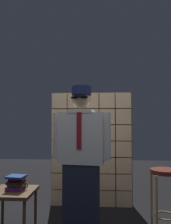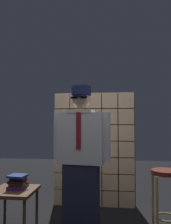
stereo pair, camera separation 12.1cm
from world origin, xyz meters
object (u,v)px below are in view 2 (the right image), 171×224
bar_stool (166,187)px  coffee_mug (23,185)px  book_stack (18,182)px  standing_person (81,157)px  side_table (14,195)px

bar_stool → coffee_mug: 1.74m
book_stack → coffee_mug: (0.07, -0.00, -0.04)m
standing_person → side_table: (-0.84, 0.02, -0.48)m
standing_person → coffee_mug: 0.83m
side_table → book_stack: size_ratio=2.27×
book_stack → side_table: bearing=-131.2°
book_stack → coffee_mug: bearing=-3.6°
standing_person → book_stack: 0.87m
standing_person → bar_stool: (1.00, 0.09, -0.35)m
book_stack → coffee_mug: 0.08m
side_table → book_stack: 0.16m
book_stack → coffee_mug: size_ratio=1.82×
standing_person → coffee_mug: standing_person is taller
coffee_mug → bar_stool: bearing=1.5°
bar_stool → side_table: bar_stool is taller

